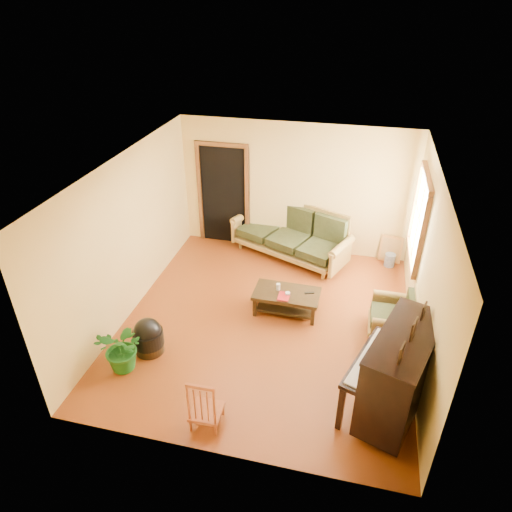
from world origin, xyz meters
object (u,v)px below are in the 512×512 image
(coffee_table, at_px, (286,302))
(red_chair, at_px, (206,400))
(sofa, at_px, (290,233))
(piano, at_px, (399,375))
(potted_plant, at_px, (123,349))
(footstool, at_px, (149,340))
(armchair, at_px, (392,313))
(ceramic_crock, at_px, (390,260))

(coffee_table, bearing_deg, red_chair, -102.74)
(sofa, height_order, piano, piano)
(potted_plant, bearing_deg, coffee_table, 42.64)
(red_chair, bearing_deg, footstool, 139.39)
(potted_plant, bearing_deg, sofa, 64.80)
(armchair, relative_size, red_chair, 0.97)
(red_chair, relative_size, potted_plant, 1.09)
(armchair, xyz_separation_m, ceramic_crock, (0.03, 2.05, -0.26))
(sofa, xyz_separation_m, piano, (1.96, -3.55, 0.13))
(piano, height_order, red_chair, piano)
(coffee_table, height_order, armchair, armchair)
(ceramic_crock, bearing_deg, red_chair, -117.39)
(armchair, bearing_deg, ceramic_crock, 89.10)
(sofa, distance_m, footstool, 3.60)
(red_chair, distance_m, potted_plant, 1.56)
(coffee_table, bearing_deg, sofa, 98.36)
(sofa, distance_m, potted_plant, 4.04)
(sofa, relative_size, potted_plant, 3.19)
(footstool, height_order, ceramic_crock, footstool)
(coffee_table, height_order, piano, piano)
(footstool, relative_size, potted_plant, 0.61)
(sofa, height_order, red_chair, sofa)
(coffee_table, relative_size, piano, 0.76)
(armchair, height_order, footstool, armchair)
(piano, bearing_deg, sofa, 138.00)
(coffee_table, distance_m, footstool, 2.30)
(sofa, height_order, armchair, sofa)
(armchair, height_order, potted_plant, armchair)
(coffee_table, xyz_separation_m, ceramic_crock, (1.70, 1.89, -0.07))
(coffee_table, height_order, red_chair, red_chair)
(ceramic_crock, distance_m, potted_plant, 5.24)
(armchair, height_order, piano, piano)
(sofa, relative_size, footstool, 5.25)
(piano, distance_m, ceramic_crock, 3.66)
(sofa, bearing_deg, piano, -38.40)
(red_chair, distance_m, ceramic_crock, 4.90)
(piano, bearing_deg, armchair, 110.08)
(footstool, distance_m, potted_plant, 0.48)
(footstool, bearing_deg, armchair, 19.93)
(red_chair, bearing_deg, potted_plant, 155.44)
(piano, bearing_deg, ceramic_crock, 109.02)
(armchair, bearing_deg, coffee_table, 174.70)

